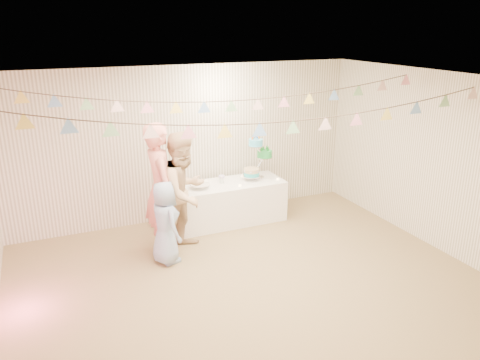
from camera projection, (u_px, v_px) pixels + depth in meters
name	position (u px, v px, depth m)	size (l,w,h in m)	color
floor	(251.00, 283.00, 6.11)	(6.00, 6.00, 0.00)	olive
ceiling	(252.00, 81.00, 5.28)	(6.00, 6.00, 0.00)	silver
back_wall	(188.00, 144.00, 7.86)	(6.00, 6.00, 0.00)	white
front_wall	(392.00, 292.00, 3.52)	(6.00, 6.00, 0.00)	white
right_wall	(437.00, 162.00, 6.84)	(5.00, 5.00, 0.00)	white
table	(229.00, 202.00, 7.92)	(1.84, 0.74, 0.69)	white
cake_stand	(258.00, 154.00, 7.93)	(0.64, 0.38, 0.72)	silver
cake_bottom	(251.00, 172.00, 7.90)	(0.31, 0.31, 0.15)	#2AC3C4
cake_middle	(265.00, 152.00, 8.07)	(0.27, 0.27, 0.22)	green
cake_top_tier	(256.00, 140.00, 7.79)	(0.25, 0.25, 0.19)	#4AC2E9
platter	(200.00, 184.00, 7.54)	(0.32, 0.32, 0.02)	white
posy	(222.00, 176.00, 7.76)	(0.13, 0.13, 0.14)	white
person_adult_a	(161.00, 189.00, 6.69)	(0.71, 0.46, 1.94)	#E88779
person_adult_b	(184.00, 193.00, 6.77)	(0.87, 0.68, 1.79)	tan
person_child	(165.00, 223.00, 6.48)	(0.58, 0.38, 1.19)	#93ABD0
bunting_back	(218.00, 91.00, 6.31)	(5.60, 1.10, 0.40)	pink
bunting_front	(260.00, 109.00, 5.19)	(5.60, 0.90, 0.36)	#72A5E5
tealight_0	(186.00, 192.00, 7.37)	(0.04, 0.04, 0.03)	#FFD88C
tealight_1	(206.00, 182.00, 7.82)	(0.04, 0.04, 0.03)	#FFD88C
tealight_2	(240.00, 185.00, 7.65)	(0.04, 0.04, 0.03)	#FFD88C
tealight_3	(243.00, 176.00, 8.13)	(0.04, 0.04, 0.03)	#FFD88C
tealight_4	(278.00, 179.00, 7.96)	(0.04, 0.04, 0.03)	#FFD88C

